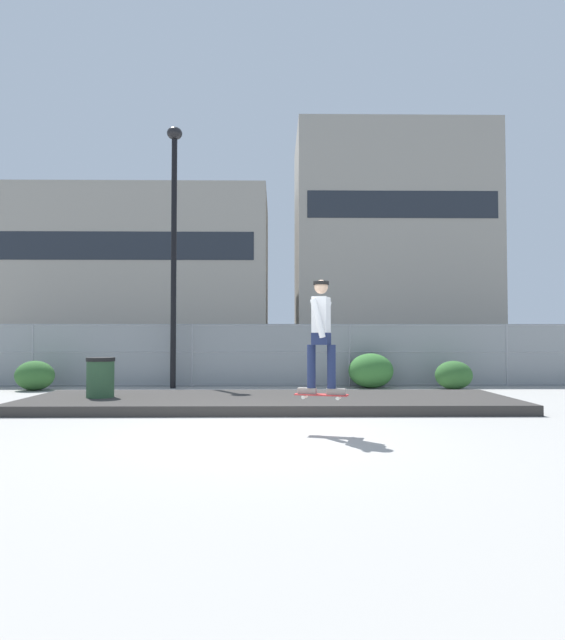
{
  "coord_description": "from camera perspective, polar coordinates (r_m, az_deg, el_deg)",
  "views": [
    {
      "loc": [
        0.14,
        -7.96,
        1.45
      ],
      "look_at": [
        0.31,
        5.05,
        1.88
      ],
      "focal_mm": 29.77,
      "sensor_mm": 36.0,
      "label": 1
    }
  ],
  "objects": [
    {
      "name": "shrub_center",
      "position": [
        15.46,
        9.48,
        -5.4
      ],
      "size": [
        1.28,
        1.05,
        0.99
      ],
      "color": "#336B2D",
      "rests_on": "ground_plane"
    },
    {
      "name": "parked_car_mid",
      "position": [
        19.16,
        -1.4,
        -3.72
      ],
      "size": [
        4.55,
        2.25,
        1.66
      ],
      "color": "silver",
      "rests_on": "ground_plane"
    },
    {
      "name": "shrub_right",
      "position": [
        15.57,
        17.93,
        -5.66
      ],
      "size": [
        1.03,
        0.84,
        0.8
      ],
      "color": "#2D5B28",
      "rests_on": "ground_plane"
    },
    {
      "name": "trash_bin",
      "position": [
        11.76,
        -18.99,
        -6.32
      ],
      "size": [
        0.59,
        0.59,
        1.03
      ],
      "color": "#2D5133",
      "rests_on": "ground_plane"
    },
    {
      "name": "skateboard",
      "position": [
        8.06,
        4.2,
        -8.05
      ],
      "size": [
        0.82,
        0.42,
        0.07
      ],
      "color": "#B22D2D"
    },
    {
      "name": "ground_plane",
      "position": [
        8.09,
        -1.74,
        -12.19
      ],
      "size": [
        120.0,
        120.0,
        0.0
      ],
      "primitive_type": "plane",
      "color": "gray"
    },
    {
      "name": "parked_car_near",
      "position": [
        20.08,
        -17.06,
        -3.55
      ],
      "size": [
        4.5,
        2.14,
        1.66
      ],
      "color": "#B7BABF",
      "rests_on": "ground_plane"
    },
    {
      "name": "office_block",
      "position": [
        55.37,
        11.44,
        8.0
      ],
      "size": [
        18.92,
        11.44,
        21.85
      ],
      "color": "gray",
      "rests_on": "ground_plane"
    },
    {
      "name": "library_building",
      "position": [
        55.29,
        -15.32,
        4.62
      ],
      "size": [
        26.0,
        13.6,
        15.32
      ],
      "color": "gray",
      "rests_on": "ground_plane"
    },
    {
      "name": "street_lamp",
      "position": [
        15.83,
        -11.59,
        9.76
      ],
      "size": [
        0.44,
        0.44,
        7.56
      ],
      "color": "black",
      "rests_on": "ground_plane"
    },
    {
      "name": "skater",
      "position": [
        8.01,
        4.19,
        -1.0
      ],
      "size": [
        0.72,
        0.62,
        1.72
      ],
      "color": "gray",
      "rests_on": "skateboard"
    },
    {
      "name": "chain_fence",
      "position": [
        15.73,
        -1.24,
        -3.77
      ],
      "size": [
        23.48,
        0.06,
        1.85
      ],
      "color": "gray",
      "rests_on": "ground_plane"
    },
    {
      "name": "gravel_berm",
      "position": [
        11.27,
        -1.45,
        -8.76
      ],
      "size": [
        10.08,
        3.04,
        0.2
      ],
      "primitive_type": "cube",
      "color": "#33302D",
      "rests_on": "ground_plane"
    },
    {
      "name": "shrub_left",
      "position": [
        16.08,
        -25.09,
        -5.43
      ],
      "size": [
        1.05,
        0.86,
        0.81
      ],
      "color": "#2D5B28",
      "rests_on": "ground_plane"
    }
  ]
}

